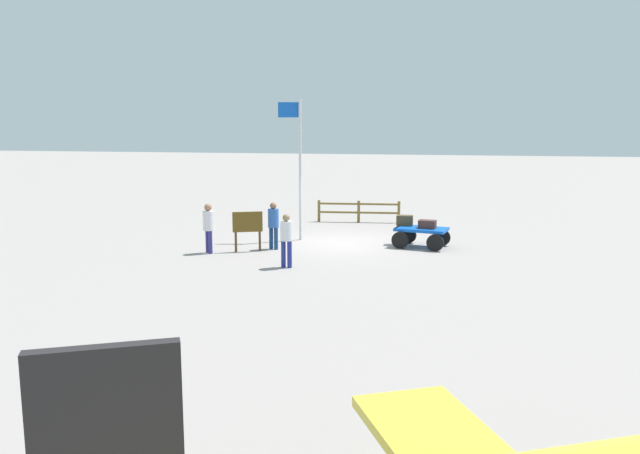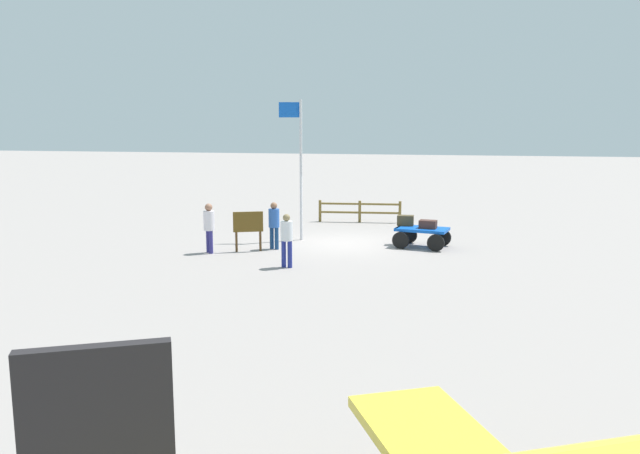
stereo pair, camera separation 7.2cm
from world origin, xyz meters
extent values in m
plane|color=gray|center=(0.00, 0.00, 0.00)|extent=(120.00, 120.00, 0.00)
cube|color=blue|center=(-2.76, 0.18, 0.64)|extent=(1.94, 1.38, 0.10)
cube|color=blue|center=(-1.94, 0.01, 0.64)|extent=(0.28, 0.98, 0.10)
cylinder|color=black|center=(-2.04, 0.58, 0.30)|extent=(0.60, 0.24, 0.59)
cylinder|color=black|center=(-2.27, -0.47, 0.30)|extent=(0.60, 0.24, 0.59)
cylinder|color=black|center=(-3.25, 0.84, 0.30)|extent=(0.60, 0.24, 0.59)
cylinder|color=black|center=(-3.48, -0.21, 0.30)|extent=(0.60, 0.24, 0.59)
cube|color=#442A24|center=(-2.95, 0.24, 0.83)|extent=(0.64, 0.48, 0.28)
cube|color=#463A22|center=(-2.14, -0.23, 0.87)|extent=(0.58, 0.34, 0.36)
cylinder|color=navy|center=(2.16, 1.53, 0.39)|extent=(0.14, 0.14, 0.77)
cylinder|color=navy|center=(2.35, 1.47, 0.39)|extent=(0.14, 0.14, 0.77)
cylinder|color=#2A58AD|center=(2.26, 1.50, 1.09)|extent=(0.47, 0.47, 0.64)
sphere|color=#885D42|center=(2.26, 1.50, 1.52)|extent=(0.23, 0.23, 0.23)
cylinder|color=navy|center=(1.06, 4.17, 0.42)|extent=(0.14, 0.14, 0.83)
cylinder|color=navy|center=(1.26, 4.14, 0.42)|extent=(0.14, 0.14, 0.83)
cylinder|color=silver|center=(1.16, 4.15, 1.13)|extent=(0.41, 0.41, 0.59)
sphere|color=olive|center=(1.16, 4.15, 1.53)|extent=(0.22, 0.22, 0.22)
cylinder|color=navy|center=(4.15, 2.63, 0.39)|extent=(0.14, 0.14, 0.78)
cylinder|color=navy|center=(4.29, 2.49, 0.39)|extent=(0.14, 0.14, 0.78)
cylinder|color=silver|center=(4.22, 2.56, 1.11)|extent=(0.52, 0.52, 0.65)
sphere|color=#95664E|center=(4.22, 2.56, 1.56)|extent=(0.25, 0.25, 0.25)
cube|color=black|center=(-1.47, 19.53, 2.49)|extent=(0.85, 0.48, 1.30)
cylinder|color=silver|center=(1.72, -0.39, 2.58)|extent=(0.10, 0.10, 5.16)
cube|color=blue|center=(2.15, -0.39, 4.79)|extent=(0.75, 0.18, 0.55)
cylinder|color=#4C3319|center=(2.64, 1.91, 0.34)|extent=(0.08, 0.08, 0.68)
cylinder|color=#4C3319|center=(3.39, 2.20, 0.34)|extent=(0.08, 0.08, 0.68)
cube|color=brown|center=(3.02, 2.05, 1.02)|extent=(0.97, 0.42, 0.69)
cylinder|color=brown|center=(-1.62, -5.11, 0.47)|extent=(0.12, 0.12, 0.95)
cylinder|color=brown|center=(0.12, -4.97, 0.47)|extent=(0.12, 0.12, 0.95)
cylinder|color=brown|center=(1.86, -4.84, 0.47)|extent=(0.12, 0.12, 0.95)
cube|color=brown|center=(0.12, -4.97, 0.80)|extent=(3.48, 0.35, 0.08)
cube|color=brown|center=(0.12, -4.97, 0.43)|extent=(3.48, 0.35, 0.08)
camera|label=1|loc=(-3.41, 22.87, 4.46)|focal=36.41mm
camera|label=2|loc=(-3.48, 22.86, 4.46)|focal=36.41mm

